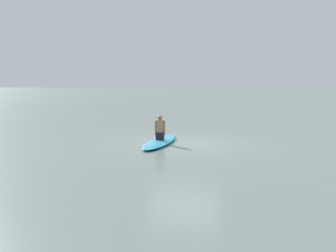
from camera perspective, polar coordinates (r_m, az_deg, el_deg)
The scene contains 3 objects.
ground_plane at distance 12.47m, azimuth 2.62°, elevation -2.86°, with size 400.00×400.00×0.00m, color slate.
surfboard at distance 12.46m, azimuth -1.30°, elevation -2.55°, with size 3.37×0.80×0.13m, color #339EC6.
person_paddler at distance 12.39m, azimuth -1.31°, elevation -0.40°, with size 0.31×0.39×0.90m.
Camera 1 is at (-12.16, -1.80, 2.09)m, focal length 37.40 mm.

